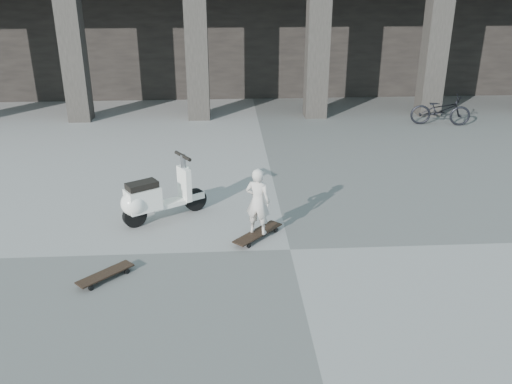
{
  "coord_description": "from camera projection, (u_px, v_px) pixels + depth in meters",
  "views": [
    {
      "loc": [
        -1.05,
        -7.84,
        4.34
      ],
      "look_at": [
        -0.51,
        0.95,
        0.65
      ],
      "focal_mm": 38.0,
      "sensor_mm": 36.0,
      "label": 1
    }
  ],
  "objects": [
    {
      "name": "bicycle",
      "position": [
        441.0,
        110.0,
        15.8
      ],
      "size": [
        1.78,
        0.9,
        0.89
      ],
      "primitive_type": "imported",
      "rotation": [
        0.0,
        0.0,
        1.38
      ],
      "color": "black",
      "rests_on": "ground"
    },
    {
      "name": "child",
      "position": [
        258.0,
        201.0,
        9.08
      ],
      "size": [
        0.5,
        0.42,
        1.17
      ],
      "primitive_type": "imported",
      "rotation": [
        0.0,
        0.0,
        2.75
      ],
      "color": "beige",
      "rests_on": "longboard"
    },
    {
      "name": "colonnade",
      "position": [
        249.0,
        3.0,
        20.46
      ],
      "size": [
        28.0,
        8.82,
        6.0
      ],
      "color": "black",
      "rests_on": "ground"
    },
    {
      "name": "ground",
      "position": [
        290.0,
        250.0,
        8.96
      ],
      "size": [
        90.0,
        90.0,
        0.0
      ],
      "primitive_type": "plane",
      "color": "#535351",
      "rests_on": "ground"
    },
    {
      "name": "longboard",
      "position": [
        258.0,
        233.0,
        9.31
      ],
      "size": [
        0.91,
        0.95,
        0.11
      ],
      "rotation": [
        0.0,
        0.0,
        0.82
      ],
      "color": "black",
      "rests_on": "ground"
    },
    {
      "name": "skateboard_spare",
      "position": [
        105.0,
        275.0,
        8.08
      ],
      "size": [
        0.8,
        0.78,
        0.11
      ],
      "rotation": [
        0.0,
        0.0,
        0.77
      ],
      "color": "black",
      "rests_on": "ground"
    },
    {
      "name": "scooter",
      "position": [
        151.0,
        199.0,
        9.74
      ],
      "size": [
        1.5,
        1.04,
        1.17
      ],
      "rotation": [
        0.0,
        0.0,
        0.55
      ],
      "color": "black",
      "rests_on": "ground"
    }
  ]
}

